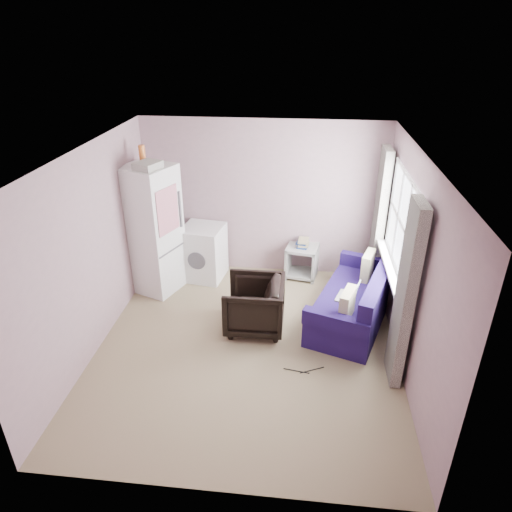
{
  "coord_description": "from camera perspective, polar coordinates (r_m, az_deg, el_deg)",
  "views": [
    {
      "loc": [
        0.63,
        -4.72,
        3.73
      ],
      "look_at": [
        0.05,
        0.6,
        1.0
      ],
      "focal_mm": 32.0,
      "sensor_mm": 36.0,
      "label": 1
    }
  ],
  "objects": [
    {
      "name": "room",
      "position": [
        5.37,
        -1.0,
        -0.45
      ],
      "size": [
        3.84,
        4.24,
        2.54
      ],
      "color": "#948261",
      "rests_on": "ground"
    },
    {
      "name": "armchair",
      "position": [
        6.14,
        -0.23,
        -5.87
      ],
      "size": [
        0.73,
        0.77,
        0.79
      ],
      "primitive_type": "imported",
      "rotation": [
        0.0,
        0.0,
        -1.56
      ],
      "color": "black",
      "rests_on": "ground"
    },
    {
      "name": "fridge",
      "position": [
        6.99,
        -12.77,
        3.3
      ],
      "size": [
        0.87,
        0.87,
        2.23
      ],
      "rotation": [
        0.0,
        0.0,
        -0.37
      ],
      "color": "white",
      "rests_on": "ground"
    },
    {
      "name": "washing_machine",
      "position": [
        7.39,
        -6.57,
        0.59
      ],
      "size": [
        0.71,
        0.71,
        0.88
      ],
      "rotation": [
        0.0,
        0.0,
        -0.15
      ],
      "color": "white",
      "rests_on": "ground"
    },
    {
      "name": "side_table",
      "position": [
        7.47,
        5.79,
        -0.35
      ],
      "size": [
        0.56,
        0.56,
        0.66
      ],
      "rotation": [
        0.0,
        0.0,
        -0.18
      ],
      "color": "#999A97",
      "rests_on": "ground"
    },
    {
      "name": "sofa",
      "position": [
        6.48,
        12.48,
        -5.61
      ],
      "size": [
        1.4,
        2.03,
        0.83
      ],
      "rotation": [
        0.0,
        0.0,
        -0.33
      ],
      "color": "#201151",
      "rests_on": "ground"
    },
    {
      "name": "window_dressing",
      "position": [
        6.13,
        16.45,
        0.51
      ],
      "size": [
        0.17,
        2.62,
        2.18
      ],
      "color": "white",
      "rests_on": "ground"
    },
    {
      "name": "floor_cables",
      "position": [
        5.69,
        6.05,
        -14.04
      ],
      "size": [
        0.49,
        0.15,
        0.01
      ],
      "rotation": [
        0.0,
        0.0,
        0.19
      ],
      "color": "black",
      "rests_on": "ground"
    }
  ]
}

